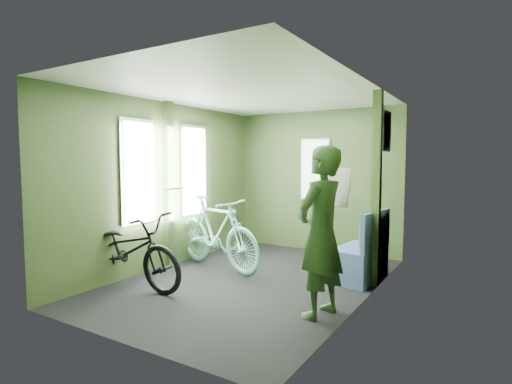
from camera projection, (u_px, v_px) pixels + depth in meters
room at (251, 165)px, 4.90m from camera, size 4.00×4.02×2.31m
bicycle_black at (129, 287)px, 4.72m from camera, size 1.71×0.71×0.93m
bicycle_mint at (217, 269)px, 5.52m from camera, size 1.78×0.96×1.05m
passenger at (320, 232)px, 3.77m from camera, size 0.50×0.70×1.63m
waste_box at (372, 249)px, 4.96m from camera, size 0.23×0.33×0.80m
bench_seat at (361, 259)px, 4.97m from camera, size 0.55×0.88×0.88m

